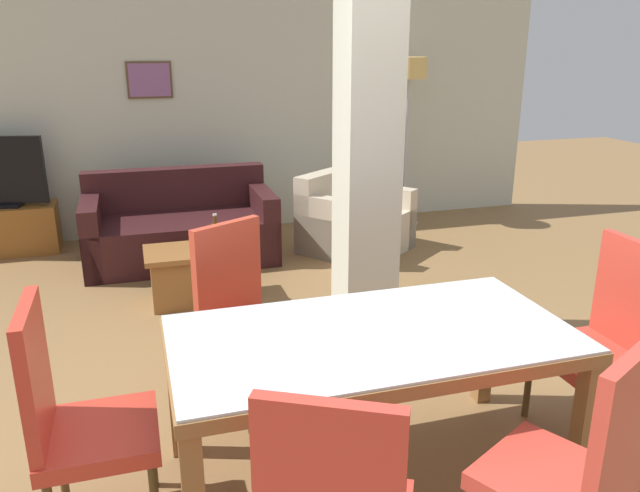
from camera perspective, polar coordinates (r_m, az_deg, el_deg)
name	(u,v)px	position (r m, az deg, el deg)	size (l,w,h in m)	color
ground_plane	(368,471)	(3.17, 4.45, -19.82)	(18.00, 18.00, 0.00)	olive
back_wall	(222,103)	(6.76, -8.96, 12.77)	(7.20, 0.09, 2.70)	beige
divider_pillar	(368,140)	(4.10, 4.37, 9.63)	(0.36, 0.36, 2.70)	beige
dining_table	(372,360)	(2.85, 4.74, -10.39)	(1.79, 0.92, 0.73)	olive
dining_chair_far_left	(243,311)	(3.46, -7.10, -5.88)	(0.62, 0.62, 1.03)	#C33F2A
dining_chair_head_right	(605,333)	(3.49, 24.59, -7.23)	(0.46, 0.46, 1.03)	#C2392B
dining_chair_head_left	(74,414)	(2.73, -21.56, -14.11)	(0.46, 0.46, 1.03)	red
dining_chair_near_right	(578,465)	(2.46, 22.54, -18.03)	(0.62, 0.62, 1.03)	#C53F31
sofa	(181,230)	(5.98, -12.63, 1.43)	(1.70, 0.91, 0.81)	#351618
armchair	(353,223)	(6.11, 3.03, 2.09)	(1.22, 1.22, 0.75)	beige
coffee_table	(196,274)	(4.99, -11.30, -2.55)	(0.76, 0.48, 0.43)	brown
bottle	(216,235)	(4.90, -9.51, 1.02)	(0.07, 0.07, 0.27)	#4C2D14
tv_stand	(8,230)	(6.73, -26.66, 1.33)	(0.92, 0.40, 0.47)	#935821
floor_lamp	(408,84)	(6.90, 8.09, 14.49)	(0.37, 0.37, 1.81)	#B7B7BC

